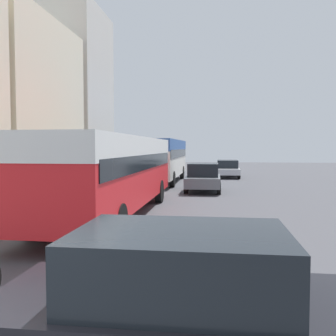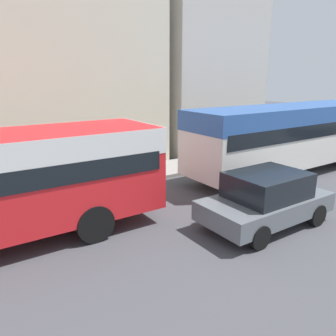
{
  "view_description": "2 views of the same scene",
  "coord_description": "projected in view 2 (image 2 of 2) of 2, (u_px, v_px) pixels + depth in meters",
  "views": [
    {
      "loc": [
        2.06,
        -2.35,
        2.46
      ],
      "look_at": [
        -0.7,
        18.62,
        1.29
      ],
      "focal_mm": 40.0,
      "sensor_mm": 36.0,
      "label": 1
    },
    {
      "loc": [
        7.01,
        11.28,
        4.13
      ],
      "look_at": [
        0.2,
        15.83,
        1.86
      ],
      "focal_mm": 35.0,
      "sensor_mm": 36.0,
      "label": 2
    }
  ],
  "objects": [
    {
      "name": "building_end_row",
      "position": [
        198.0,
        41.0,
        19.0
      ],
      "size": [
        5.39,
        6.13,
        12.32
      ],
      "color": "beige",
      "rests_on": "ground_plane"
    },
    {
      "name": "building_far_terrace",
      "position": [
        67.0,
        69.0,
        15.33
      ],
      "size": [
        5.49,
        7.93,
        9.06
      ],
      "color": "beige",
      "rests_on": "ground_plane"
    },
    {
      "name": "car_distant",
      "position": [
        266.0,
        199.0,
        9.31
      ],
      "size": [
        1.92,
        3.91,
        1.58
      ],
      "rotation": [
        0.0,
        0.0,
        3.14
      ],
      "color": "slate",
      "rests_on": "ground_plane"
    },
    {
      "name": "bus_following",
      "position": [
        290.0,
        130.0,
        14.24
      ],
      "size": [
        2.56,
        10.32,
        2.97
      ],
      "color": "silver",
      "rests_on": "ground_plane"
    }
  ]
}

